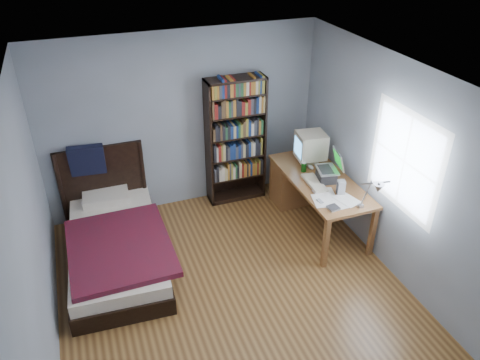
{
  "coord_description": "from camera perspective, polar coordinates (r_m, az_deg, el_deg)",
  "views": [
    {
      "loc": [
        -1.29,
        -3.67,
        3.85
      ],
      "look_at": [
        0.33,
        0.73,
        1.04
      ],
      "focal_mm": 35.0,
      "sensor_mm": 36.0,
      "label": 1
    }
  ],
  "objects": [
    {
      "name": "speaker",
      "position": [
        5.87,
        12.2,
        -0.88
      ],
      "size": [
        0.12,
        0.12,
        0.18
      ],
      "primitive_type": "cube",
      "rotation": [
        0.0,
        0.0,
        -0.31
      ],
      "color": "gray",
      "rests_on": "desk"
    },
    {
      "name": "bookshelf",
      "position": [
        6.63,
        -0.53,
        4.79
      ],
      "size": [
        0.83,
        0.3,
        1.85
      ],
      "color": "black",
      "rests_on": "floor"
    },
    {
      "name": "laptop",
      "position": [
        6.12,
        10.66,
        0.91
      ],
      "size": [
        0.38,
        0.37,
        0.4
      ],
      "color": "#2D2D30",
      "rests_on": "desk"
    },
    {
      "name": "room",
      "position": [
        4.68,
        -0.38,
        -2.75
      ],
      "size": [
        4.2,
        4.24,
        2.5
      ],
      "color": "brown",
      "rests_on": "ground"
    },
    {
      "name": "soda_can",
      "position": [
        6.29,
        7.78,
        1.57
      ],
      "size": [
        0.07,
        0.07,
        0.13
      ],
      "primitive_type": "cylinder",
      "color": "#083B0B",
      "rests_on": "desk"
    },
    {
      "name": "phone_grey",
      "position": [
        5.71,
        9.71,
        -2.56
      ],
      "size": [
        0.05,
        0.1,
        0.02
      ],
      "primitive_type": "cube",
      "rotation": [
        0.0,
        0.0,
        0.08
      ],
      "color": "gray",
      "rests_on": "desk"
    },
    {
      "name": "crt_monitor",
      "position": [
        6.44,
        8.53,
        4.13
      ],
      "size": [
        0.43,
        0.39,
        0.44
      ],
      "color": "beige",
      "rests_on": "desk"
    },
    {
      "name": "external_drive",
      "position": [
        5.61,
        11.3,
        -3.36
      ],
      "size": [
        0.13,
        0.13,
        0.03
      ],
      "primitive_type": "cube",
      "rotation": [
        0.0,
        0.0,
        0.11
      ],
      "color": "gray",
      "rests_on": "desk"
    },
    {
      "name": "mouse",
      "position": [
        6.39,
        8.61,
        1.57
      ],
      "size": [
        0.07,
        0.12,
        0.04
      ],
      "primitive_type": "ellipsoid",
      "color": "silver",
      "rests_on": "desk"
    },
    {
      "name": "bed",
      "position": [
        5.99,
        -14.98,
        -7.19
      ],
      "size": [
        1.22,
        2.23,
        1.16
      ],
      "color": "black",
      "rests_on": "floor"
    },
    {
      "name": "phone_silver",
      "position": [
        5.88,
        9.14,
        -1.43
      ],
      "size": [
        0.05,
        0.09,
        0.02
      ],
      "primitive_type": "cube",
      "rotation": [
        0.0,
        0.0,
        0.09
      ],
      "color": "silver",
      "rests_on": "desk"
    },
    {
      "name": "desk_lamp",
      "position": [
        5.16,
        16.23,
        -1.12
      ],
      "size": [
        0.23,
        0.51,
        0.6
      ],
      "color": "#99999E",
      "rests_on": "desk"
    },
    {
      "name": "desk",
      "position": [
        6.7,
        7.61,
        -0.17
      ],
      "size": [
        0.75,
        1.7,
        0.73
      ],
      "color": "brown",
      "rests_on": "floor"
    },
    {
      "name": "keyboard",
      "position": [
        6.05,
        9.05,
        -0.34
      ],
      "size": [
        0.21,
        0.47,
        0.04
      ],
      "primitive_type": "cube",
      "rotation": [
        0.0,
        0.07,
        -0.06
      ],
      "color": "beige",
      "rests_on": "desk"
    }
  ]
}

